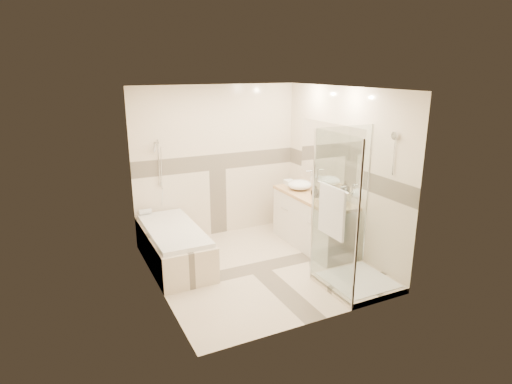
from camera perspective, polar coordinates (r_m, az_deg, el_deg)
name	(u,v)px	position (r m, az deg, el deg)	size (l,w,h in m)	color
room	(261,182)	(5.80, 0.63, 1.33)	(2.82, 3.02, 2.52)	beige
bathtub	(174,244)	(6.31, -10.91, -6.84)	(0.75, 1.70, 0.56)	beige
vanity	(313,221)	(6.80, 7.61, -3.87)	(0.58, 1.62, 0.85)	silver
shower_enclosure	(349,250)	(5.66, 12.29, -7.51)	(0.96, 0.93, 2.04)	beige
vessel_sink_near	(300,185)	(6.95, 5.84, 0.98)	(0.39, 0.39, 0.16)	white
vessel_sink_far	(333,199)	(6.24, 10.18, -0.96)	(0.41, 0.41, 0.16)	white
faucet_near	(311,177)	(7.04, 7.35, 1.95)	(0.13, 0.03, 0.31)	silver
faucet_far	(345,193)	(6.35, 11.80, -0.10)	(0.11, 0.03, 0.26)	silver
amenity_bottle_a	(317,193)	(6.55, 8.13, -0.13)	(0.06, 0.06, 0.14)	black
amenity_bottle_b	(315,191)	(6.59, 7.90, 0.12)	(0.14, 0.14, 0.17)	black
folded_towels	(290,183)	(7.21, 4.60, 1.23)	(0.14, 0.24, 0.08)	silver
rolled_towel	(145,212)	(6.84, -14.56, -2.58)	(0.09, 0.09, 0.19)	silver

